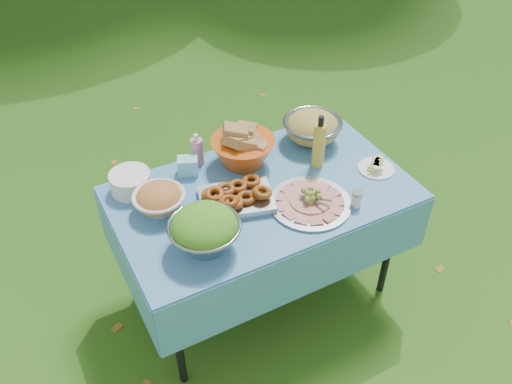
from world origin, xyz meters
TOP-DOWN VIEW (x-y plane):
  - ground at (0.00, 0.00)m, footprint 80.00×80.00m
  - picnic_table at (0.00, 0.00)m, footprint 1.46×0.86m
  - salad_bowl at (-0.40, -0.21)m, footprint 0.37×0.37m
  - pasta_bowl_white at (-0.49, 0.11)m, footprint 0.32×0.32m
  - plate_stack at (-0.57, 0.32)m, footprint 0.20×0.20m
  - wipes_box at (-0.27, 0.31)m, footprint 0.12×0.11m
  - sanitizer_bottle at (-0.19, 0.36)m, footprint 0.08×0.08m
  - bread_bowl at (0.02, 0.25)m, footprint 0.43×0.43m
  - pasta_bowl_steel at (0.45, 0.26)m, footprint 0.33×0.33m
  - fried_tray at (-0.15, -0.02)m, footprint 0.40×0.33m
  - charcuterie_platter at (0.16, -0.19)m, footprint 0.49×0.49m
  - oil_bottle at (0.36, 0.05)m, footprint 0.07×0.07m
  - cheese_plate at (0.61, -0.12)m, footprint 0.19×0.19m
  - shaker at (0.35, -0.30)m, footprint 0.07×0.07m

SIDE VIEW (x-z plane):
  - ground at x=0.00m, z-range 0.00..0.00m
  - picnic_table at x=0.00m, z-range 0.00..0.76m
  - cheese_plate at x=0.61m, z-range 0.76..0.81m
  - fried_tray at x=-0.15m, z-range 0.76..0.84m
  - shaker at x=0.35m, z-range 0.76..0.85m
  - charcuterie_platter at x=0.16m, z-range 0.76..0.85m
  - wipes_box at x=-0.27m, z-range 0.76..0.85m
  - plate_stack at x=-0.57m, z-range 0.76..0.86m
  - pasta_bowl_white at x=-0.49m, z-range 0.76..0.90m
  - pasta_bowl_steel at x=0.45m, z-range 0.76..0.93m
  - sanitizer_bottle at x=-0.19m, z-range 0.76..0.94m
  - salad_bowl at x=-0.40m, z-range 0.76..0.97m
  - bread_bowl at x=0.02m, z-range 0.76..0.98m
  - oil_bottle at x=0.36m, z-range 0.76..1.06m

